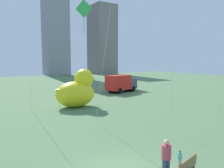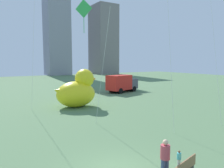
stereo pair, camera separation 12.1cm
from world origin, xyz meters
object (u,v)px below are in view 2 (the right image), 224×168
(giant_inflatable_duck, at_px, (77,91))
(park_bench, at_px, (184,167))
(kite_green, at_px, (85,14))
(person_child, at_px, (179,158))
(box_truck, at_px, (122,83))
(person_adult, at_px, (165,157))

(giant_inflatable_duck, bearing_deg, park_bench, -96.42)
(park_bench, relative_size, kite_green, 0.18)
(person_child, distance_m, kite_green, 11.11)
(kite_green, bearing_deg, park_bench, -84.12)
(giant_inflatable_duck, height_order, box_truck, giant_inflatable_duck)
(person_child, bearing_deg, person_adult, -167.44)
(person_child, bearing_deg, box_truck, 61.79)
(box_truck, distance_m, kite_green, 21.25)
(kite_green, bearing_deg, person_adult, -88.89)
(person_child, bearing_deg, kite_green, 100.51)
(person_adult, relative_size, person_child, 2.04)
(person_adult, height_order, kite_green, kite_green)
(park_bench, bearing_deg, kite_green, 95.88)
(park_bench, relative_size, person_adult, 0.97)
(person_adult, height_order, box_truck, box_truck)
(person_child, relative_size, giant_inflatable_duck, 0.17)
(person_adult, bearing_deg, person_child, 12.56)
(giant_inflatable_duck, bearing_deg, person_child, -94.75)
(person_adult, relative_size, kite_green, 0.18)
(person_child, relative_size, box_truck, 0.14)
(giant_inflatable_duck, xyz_separation_m, kite_green, (-2.70, -8.08, 6.69))
(giant_inflatable_duck, bearing_deg, kite_green, -108.46)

